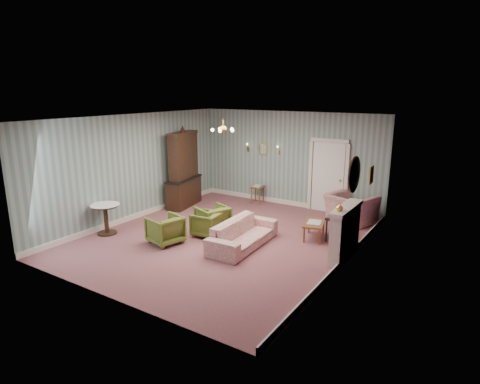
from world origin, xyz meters
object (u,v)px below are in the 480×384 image
Objects in this scene: olive_chair_c at (213,218)px; side_table_black at (336,230)px; wingback_chair at (351,204)px; pedestal_table at (106,219)px; sofa_chintz at (243,229)px; olive_chair_b at (207,223)px; olive_chair_a at (165,228)px; dresser at (183,167)px; fireplace at (345,232)px; coffee_table at (314,230)px.

olive_chair_c is 1.25× the size of side_table_black.
pedestal_table is at bearing 58.69° from wingback_chair.
olive_chair_c is at bearing 67.43° from sofa_chintz.
pedestal_table is (-4.86, -4.24, -0.13)m from wingback_chair.
olive_chair_b is 4.00m from wingback_chair.
sofa_chintz reaches higher than olive_chair_b.
olive_chair_a is 0.35× the size of sofa_chintz.
sofa_chintz reaches higher than olive_chair_a.
sofa_chintz is (1.19, -0.43, 0.04)m from olive_chair_c.
sofa_chintz is at bearing 92.14° from olive_chair_c.
pedestal_table is at bearing -152.94° from side_table_black.
olive_chair_c is (-0.07, 0.33, 0.04)m from olive_chair_b.
olive_chair_c reaches higher than side_table_black.
olive_chair_a is 1.34m from olive_chair_c.
dresser is 3.11m from pedestal_table.
olive_chair_b is at bearing 33.31° from olive_chair_c.
dresser is at bearing 175.18° from side_table_black.
olive_chair_b is at bearing -171.33° from fireplace.
fireplace is 1.30m from coffee_table.
dresser reaches higher than coffee_table.
olive_chair_c is at bearing 174.13° from olive_chair_a.
wingback_chair is at bearing -29.35° from sofa_chintz.
olive_chair_b reaches higher than coffee_table.
olive_chair_a is at bearing 11.02° from pedestal_table.
fireplace is 0.98m from side_table_black.
sofa_chintz is 3.52× the size of side_table_black.
dresser is 4.14× the size of side_table_black.
olive_chair_a is at bearing 113.97° from sofa_chintz.
olive_chair_b is at bearing 65.85° from wingback_chair.
olive_chair_a is 1.24× the size of side_table_black.
olive_chair_b is 0.32× the size of sofa_chintz.
coffee_table is (-1.00, 0.75, -0.37)m from fireplace.
fireplace reaches higher than coffee_table.
wingback_chair is at bearing 156.11° from olive_chair_c.
wingback_chair is 1.46× the size of coffee_table.
olive_chair_c reaches higher than olive_chair_a.
olive_chair_b is 2.54m from pedestal_table.
wingback_chair reaches higher than side_table_black.
olive_chair_a is 0.30× the size of dresser.
wingback_chair reaches higher than olive_chair_b.
olive_chair_a is 0.99× the size of olive_chair_c.
wingback_chair is (2.73, 2.65, 0.15)m from olive_chair_c.
olive_chair_b is at bearing -49.34° from dresser.
fireplace is at bearing -59.57° from side_table_black.
olive_chair_c is (0.46, 1.26, 0.00)m from olive_chair_a.
dresser is 3.00× the size of coffee_table.
coffee_table is (4.51, -0.49, -1.01)m from dresser.
side_table_black reaches higher than coffee_table.
sofa_chintz reaches higher than olive_chair_c.
olive_chair_c is 3.38m from fireplace.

